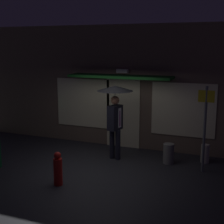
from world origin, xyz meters
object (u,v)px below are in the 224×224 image
street_sign_post (205,124)px  sidewalk_bollard_2 (205,153)px  fire_hydrant (58,169)px  person_with_umbrella (115,105)px  sidewalk_bollard (169,154)px

street_sign_post → sidewalk_bollard_2: bearing=91.4°
street_sign_post → fire_hydrant: 3.81m
person_with_umbrella → sidewalk_bollard: person_with_umbrella is taller
sidewalk_bollard → sidewalk_bollard_2: size_ratio=1.08×
person_with_umbrella → sidewalk_bollard_2: 2.86m
street_sign_post → sidewalk_bollard_2: street_sign_post is taller
person_with_umbrella → fire_hydrant: size_ratio=2.64×
street_sign_post → sidewalk_bollard: bearing=163.0°
person_with_umbrella → fire_hydrant: 2.56m
sidewalk_bollard_2 → sidewalk_bollard: bearing=-154.5°
street_sign_post → sidewalk_bollard: size_ratio=4.00×
person_with_umbrella → sidewalk_bollard_2: bearing=118.4°
sidewalk_bollard_2 → person_with_umbrella: bearing=-165.3°
sidewalk_bollard_2 → fire_hydrant: fire_hydrant is taller
person_with_umbrella → street_sign_post: street_sign_post is taller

